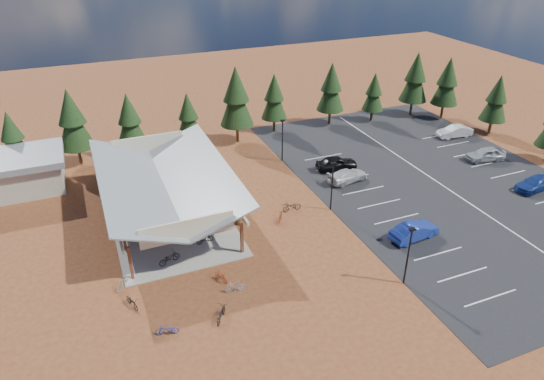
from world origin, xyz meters
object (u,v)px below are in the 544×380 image
Objects in this scene: bike_3 at (139,178)px; bike_pavilion at (164,180)px; bike_7 at (183,181)px; bike_6 at (194,188)px; trash_bin_0 at (238,220)px; bike_1 at (134,219)px; bike_0 at (169,258)px; bike_10 at (167,330)px; bike_15 at (280,217)px; bike_13 at (235,287)px; car_7 at (535,183)px; bike_4 at (205,239)px; car_8 at (485,154)px; lamp_post_2 at (282,137)px; car_4 at (337,163)px; car_1 at (414,231)px; bike_2 at (148,206)px; car_9 at (454,131)px; bike_12 at (221,314)px; bike_16 at (292,207)px; bike_8 at (132,302)px; bike_9 at (122,283)px; outbuilding at (10,174)px; bike_5 at (213,219)px; lamp_post_1 at (332,183)px; trash_bin_1 at (241,209)px; car_3 at (348,176)px; bike_11 at (221,276)px.

bike_pavilion is at bearing 171.24° from bike_3.
bike_6 is at bearing -156.95° from bike_7.
bike_1 reaches higher than trash_bin_0.
bike_10 is at bearing 147.42° from bike_0.
bike_15 reaches higher than bike_10.
car_7 is at bearing 104.88° from bike_13.
bike_4 is 0.33× the size of car_8.
lamp_post_2 is 2.69× the size of bike_0.
car_1 is at bearing -174.28° from car_4.
bike_0 is at bearing 154.86° from bike_6.
car_7 is at bearing -114.40° from bike_2.
bike_15 is (6.06, -8.69, -0.04)m from bike_6.
bike_4 is 38.29m from car_9.
bike_7 is at bearing -63.04° from bike_12.
bike_16 is 0.41× the size of car_8.
bike_8 is 1.06× the size of bike_13.
bike_2 is 0.96× the size of bike_15.
car_8 is (38.71, -9.80, 0.21)m from bike_3.
bike_1 reaches higher than bike_16.
bike_8 is 41.98m from car_7.
lamp_post_2 is (15.00, 7.00, -0.85)m from bike_pavilion.
bike_1 is at bearing -64.37° from bike_9.
bike_15 is at bearing -28.21° from bike_pavilion.
car_1 is at bearing 177.12° from bike_15.
bike_8 is 0.89× the size of bike_16.
car_9 is at bearing 178.79° from car_8.
bike_2 is at bearing -54.08° from bike_1.
bike_4 is 0.80× the size of bike_16.
bike_4 is (3.66, -7.63, 0.00)m from bike_2.
bike_1 is at bearing -158.07° from lamp_post_2.
lamp_post_2 is at bearing -112.27° from bike_3.
bike_8 is (8.91, -22.58, -1.58)m from outbuilding.
car_8 is (22.20, -9.12, -2.14)m from lamp_post_2.
bike_9 is at bearing 48.06° from bike_15.
bike_5 is 0.39× the size of car_1.
bike_6 is 17.41m from bike_8.
lamp_post_1 is 5.71× the size of trash_bin_1.
car_3 is at bearing -59.13° from lamp_post_2.
bike_11 is (-0.19, -5.38, -0.06)m from bike_4.
car_9 reaches higher than bike_9.
bike_6 is (-11.51, 8.56, -2.46)m from lamp_post_1.
car_4 reaches higher than bike_15.
bike_0 is 1.04× the size of bike_5.
car_1 reaches higher than car_3.
car_1 is (18.87, 3.07, 0.31)m from bike_12.
bike_12 is 0.41× the size of car_1.
car_1 is (17.44, -6.35, 0.31)m from bike_4.
bike_4 is 19.65m from car_4.
outbuilding is 53.06m from car_9.
car_8 is at bearing -10.42° from bike_11.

